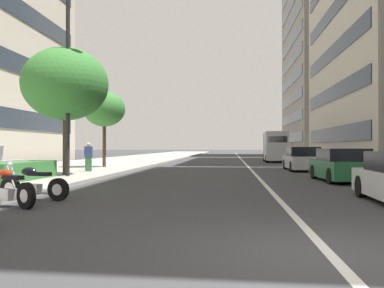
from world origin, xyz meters
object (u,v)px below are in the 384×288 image
motorcycle_under_tarp (33,185)px  street_tree_mid_sidewalk (65,84)px  motorcycle_second_in_row (8,188)px  car_far_down_avenue (303,160)px  street_lamp_with_banners (74,53)px  car_following_behind (342,166)px  pedestrian_on_plaza (89,157)px  street_tree_far_plaza (104,109)px  delivery_van_ahead (275,146)px

motorcycle_under_tarp → street_tree_mid_sidewalk: (7.80, 2.25, 3.93)m
motorcycle_second_in_row → car_far_down_avenue: bearing=-89.3°
motorcycle_under_tarp → street_tree_mid_sidewalk: size_ratio=0.36×
car_far_down_avenue → street_lamp_with_banners: (-8.03, 11.23, 4.89)m
motorcycle_under_tarp → car_following_behind: 12.13m
motorcycle_under_tarp → street_lamp_with_banners: 8.77m
motorcycle_under_tarp → pedestrian_on_plaza: 10.79m
car_following_behind → street_lamp_with_banners: 12.47m
motorcycle_under_tarp → street_tree_far_plaza: bearing=-67.0°
motorcycle_second_in_row → street_tree_mid_sidewalk: 10.13m
motorcycle_under_tarp → car_following_behind: car_following_behind is taller
car_following_behind → delivery_van_ahead: size_ratio=0.72×
motorcycle_second_in_row → car_far_down_avenue: (16.25, -9.74, 0.23)m
delivery_van_ahead → motorcycle_second_in_row: bearing=164.0°
motorcycle_second_in_row → pedestrian_on_plaza: 12.04m
street_tree_mid_sidewalk → street_tree_far_plaza: size_ratio=1.21×
car_following_behind → street_tree_far_plaza: 15.57m
car_following_behind → car_far_down_avenue: (8.05, 0.23, 0.01)m
car_following_behind → street_tree_mid_sidewalk: (0.88, 12.21, 3.69)m
street_tree_mid_sidewalk → street_tree_far_plaza: street_tree_mid_sidewalk is taller
motorcycle_under_tarp → pedestrian_on_plaza: bearing=-65.8°
car_far_down_avenue → motorcycle_under_tarp: bearing=147.0°
motorcycle_under_tarp → street_lamp_with_banners: (6.94, 1.50, 5.15)m
car_far_down_avenue → street_tree_far_plaza: street_tree_far_plaza is taller
motorcycle_second_in_row → pedestrian_on_plaza: size_ratio=1.23×
car_following_behind → pedestrian_on_plaza: (3.65, 12.06, 0.26)m
street_tree_far_plaza → pedestrian_on_plaza: size_ratio=3.20×
car_far_down_avenue → street_lamp_with_banners: size_ratio=0.49×
motorcycle_under_tarp → motorcycle_second_in_row: bearing=102.3°
car_far_down_avenue → pedestrian_on_plaza: size_ratio=3.03×
street_tree_far_plaza → street_lamp_with_banners: bearing=-171.8°
street_lamp_with_banners → motorcycle_under_tarp: bearing=-167.8°
street_tree_mid_sidewalk → pedestrian_on_plaza: street_tree_mid_sidewalk is taller
car_following_behind → street_tree_mid_sidewalk: size_ratio=0.72×
motorcycle_under_tarp → car_far_down_avenue: 17.86m
street_lamp_with_banners → street_tree_mid_sidewalk: bearing=41.4°
street_lamp_with_banners → street_tree_mid_sidewalk: street_lamp_with_banners is taller
car_following_behind → delivery_van_ahead: 22.32m
street_lamp_with_banners → street_tree_far_plaza: 8.69m
motorcycle_second_in_row → car_following_behind: size_ratio=0.44×
car_following_behind → car_far_down_avenue: bearing=-0.2°
street_lamp_with_banners → street_tree_far_plaza: bearing=8.2°
car_following_behind → street_tree_far_plaza: size_ratio=0.88×
street_tree_far_plaza → pedestrian_on_plaza: bearing=-172.7°
motorcycle_under_tarp → delivery_van_ahead: 30.78m
street_tree_far_plaza → delivery_van_ahead: bearing=-41.7°
motorcycle_under_tarp → car_far_down_avenue: bearing=-110.0°
street_tree_mid_sidewalk → street_tree_far_plaza: bearing=3.5°
delivery_van_ahead → street_lamp_with_banners: size_ratio=0.63×
street_tree_mid_sidewalk → street_lamp_with_banners: bearing=-138.6°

